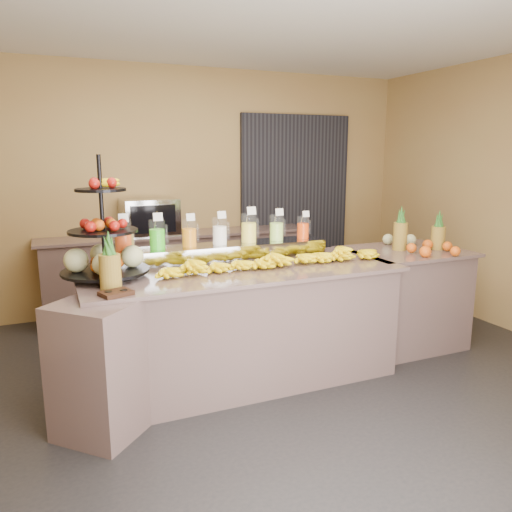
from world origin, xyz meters
TOP-DOWN VIEW (x-y plane):
  - ground at (0.00, 0.00)m, footprint 6.00×6.00m
  - room_envelope at (0.19, 0.79)m, footprint 6.04×5.02m
  - buffet_counter at (-0.12, 0.26)m, footprint 2.75×1.25m
  - right_counter at (1.70, 0.40)m, footprint 1.08×0.88m
  - back_ledge at (0.00, 2.25)m, footprint 3.10×0.55m
  - pitcher_tray at (-0.08, 0.58)m, footprint 1.85×0.30m
  - juice_pitcher_orange_a at (-0.86, 0.58)m, footprint 0.13×0.13m
  - juice_pitcher_green at (-0.60, 0.58)m, footprint 0.13×0.13m
  - juice_pitcher_orange_b at (-0.34, 0.58)m, footprint 0.12×0.12m
  - juice_pitcher_milk at (-0.08, 0.58)m, footprint 0.12×0.13m
  - juice_pitcher_lemon at (0.18, 0.58)m, footprint 0.13×0.14m
  - juice_pitcher_lime at (0.44, 0.58)m, footprint 0.12×0.13m
  - juice_pitcher_orange_c at (0.70, 0.58)m, footprint 0.11×0.11m
  - banana_heap at (0.24, 0.27)m, footprint 1.90×0.17m
  - fruit_stand at (-0.99, 0.41)m, footprint 0.72×0.72m
  - condiment_caddy at (-1.02, -0.10)m, footprint 0.23×0.20m
  - pineapple_left_a at (-1.03, 0.05)m, footprint 0.14×0.14m
  - pineapple_left_b at (-0.83, 0.75)m, footprint 0.15×0.15m
  - right_fruit_pile at (1.80, 0.26)m, footprint 0.49×0.47m
  - oven_warmer at (-0.33, 2.25)m, footprint 0.62×0.45m

SIDE VIEW (x-z plane):
  - ground at x=0.00m, z-range 0.00..0.00m
  - buffet_counter at x=-0.12m, z-range 0.00..0.93m
  - back_ledge at x=0.00m, z-range 0.00..0.93m
  - right_counter at x=1.70m, z-range 0.00..0.93m
  - condiment_caddy at x=-1.02m, z-range 0.93..0.96m
  - banana_heap at x=0.24m, z-range 0.91..1.07m
  - pitcher_tray at x=-0.08m, z-range 0.93..1.08m
  - right_fruit_pile at x=1.80m, z-range 0.88..1.14m
  - pineapple_left_a at x=-1.03m, z-range 0.88..1.28m
  - pineapple_left_b at x=-0.83m, z-range 0.88..1.32m
  - oven_warmer at x=-0.33m, z-range 0.93..1.33m
  - fruit_stand at x=-0.99m, z-range 0.71..1.60m
  - juice_pitcher_orange_c at x=0.70m, z-range 1.04..1.30m
  - juice_pitcher_orange_b at x=-0.34m, z-range 1.03..1.32m
  - juice_pitcher_lime at x=0.44m, z-range 1.03..1.33m
  - juice_pitcher_milk at x=-0.08m, z-range 1.03..1.33m
  - juice_pitcher_green at x=-0.60m, z-range 1.03..1.34m
  - juice_pitcher_orange_a at x=-0.86m, z-range 1.03..1.34m
  - juice_pitcher_lemon at x=0.18m, z-range 1.03..1.35m
  - room_envelope at x=0.19m, z-range 0.47..3.29m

